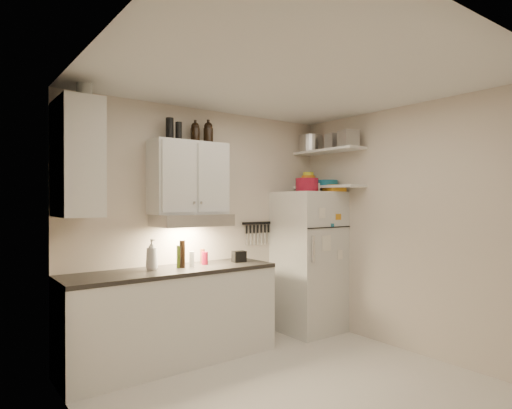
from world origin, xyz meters
TOP-DOWN VIEW (x-y plane):
  - floor at (0.00, 0.00)m, footprint 3.20×3.00m
  - ceiling at (0.00, 0.00)m, footprint 3.20×3.00m
  - back_wall at (0.00, 1.51)m, footprint 3.20×0.02m
  - left_wall at (-1.61, 0.00)m, footprint 0.02×3.00m
  - right_wall at (1.61, 0.00)m, footprint 0.02×3.00m
  - base_cabinet at (-0.55, 1.20)m, footprint 2.10×0.60m
  - countertop at (-0.55, 1.20)m, footprint 2.10×0.62m
  - upper_cabinet at (-0.30, 1.33)m, footprint 0.80×0.33m
  - side_cabinet at (-1.44, 1.20)m, footprint 0.33×0.55m
  - range_hood at (-0.30, 1.27)m, footprint 0.76×0.46m
  - fridge at (1.25, 1.16)m, footprint 0.70×0.68m
  - shelf_hi at (1.45, 1.02)m, footprint 0.30×0.95m
  - shelf_lo at (1.45, 1.02)m, footprint 0.30×0.95m
  - knife_strip at (0.70, 1.49)m, footprint 0.42×0.02m
  - dutch_oven at (1.13, 1.07)m, footprint 0.34×0.34m
  - book_stack at (1.44, 0.93)m, footprint 0.26×0.29m
  - spice_jar at (1.28, 1.04)m, footprint 0.07×0.07m
  - stock_pot at (1.48, 1.37)m, footprint 0.34×0.34m
  - tin_a at (1.51, 0.97)m, footprint 0.23×0.22m
  - tin_b at (1.42, 0.68)m, footprint 0.23×0.23m
  - bowl_teal at (1.44, 1.33)m, footprint 0.22×0.22m
  - bowl_orange at (1.42, 1.35)m, footprint 0.17×0.17m
  - bowl_yellow at (1.42, 1.35)m, footprint 0.13×0.13m
  - plates at (1.45, 1.05)m, footprint 0.35×0.35m
  - growler_a at (-0.19, 1.39)m, footprint 0.10×0.10m
  - growler_b at (-0.04, 1.37)m, footprint 0.13×0.13m
  - thermos_a at (-0.42, 1.32)m, footprint 0.08×0.08m
  - thermos_b at (-0.50, 1.36)m, footprint 0.10×0.10m
  - side_jar at (-1.37, 1.21)m, footprint 0.16×0.16m
  - soap_bottle at (-0.74, 1.24)m, footprint 0.14×0.14m
  - pepper_mill at (-0.13, 1.35)m, footprint 0.05×0.05m
  - oil_bottle at (-0.47, 1.22)m, footprint 0.05×0.05m
  - vinegar_bottle at (-0.44, 1.21)m, footprint 0.07×0.07m
  - clear_bottle at (-0.33, 1.21)m, footprint 0.05×0.05m
  - red_jar at (-0.15, 1.26)m, footprint 0.07×0.07m
  - caddy at (0.24, 1.20)m, footprint 0.15×0.12m

SIDE VIEW (x-z plane):
  - floor at x=0.00m, z-range -0.02..0.00m
  - base_cabinet at x=-0.55m, z-range 0.00..0.88m
  - fridge at x=1.25m, z-range 0.00..1.70m
  - countertop at x=-0.55m, z-range 0.88..0.92m
  - caddy at x=0.24m, z-range 0.92..1.04m
  - red_jar at x=-0.15m, z-range 0.92..1.05m
  - pepper_mill at x=-0.13m, z-range 0.92..1.07m
  - clear_bottle at x=-0.33m, z-range 0.92..1.07m
  - oil_bottle at x=-0.47m, z-range 0.92..1.14m
  - vinegar_bottle at x=-0.44m, z-range 0.92..1.19m
  - soap_bottle at x=-0.74m, z-range 0.92..1.25m
  - back_wall at x=0.00m, z-range 0.00..2.60m
  - left_wall at x=-1.61m, z-range 0.00..2.60m
  - right_wall at x=1.61m, z-range 0.00..2.60m
  - knife_strip at x=0.70m, z-range 1.31..1.33m
  - range_hood at x=-0.30m, z-range 1.33..1.45m
  - book_stack at x=1.44m, z-range 1.70..1.78m
  - spice_jar at x=1.28m, z-range 1.70..1.80m
  - shelf_lo at x=1.45m, z-range 1.75..1.77m
  - dutch_oven at x=1.13m, z-range 1.70..1.86m
  - plates at x=1.45m, z-range 1.77..1.84m
  - bowl_teal at x=1.44m, z-range 1.77..1.86m
  - upper_cabinet at x=-0.30m, z-range 1.45..2.20m
  - bowl_orange at x=1.42m, z-range 1.86..1.91m
  - bowl_yellow at x=1.42m, z-range 1.91..1.96m
  - side_cabinet at x=-1.44m, z-range 1.45..2.45m
  - shelf_hi at x=1.45m, z-range 2.19..2.22m
  - thermos_a at x=-0.42m, z-range 2.20..2.39m
  - tin_b at x=1.42m, z-range 2.21..2.40m
  - tin_a at x=1.51m, z-range 2.21..2.41m
  - growler_a at x=-0.19m, z-range 2.20..2.43m
  - thermos_b at x=-0.50m, z-range 2.20..2.43m
  - growler_b at x=-0.04m, z-range 2.20..2.45m
  - stock_pot at x=1.48m, z-range 2.21..2.43m
  - side_jar at x=-1.37m, z-range 2.45..2.63m
  - ceiling at x=0.00m, z-range 2.60..2.62m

